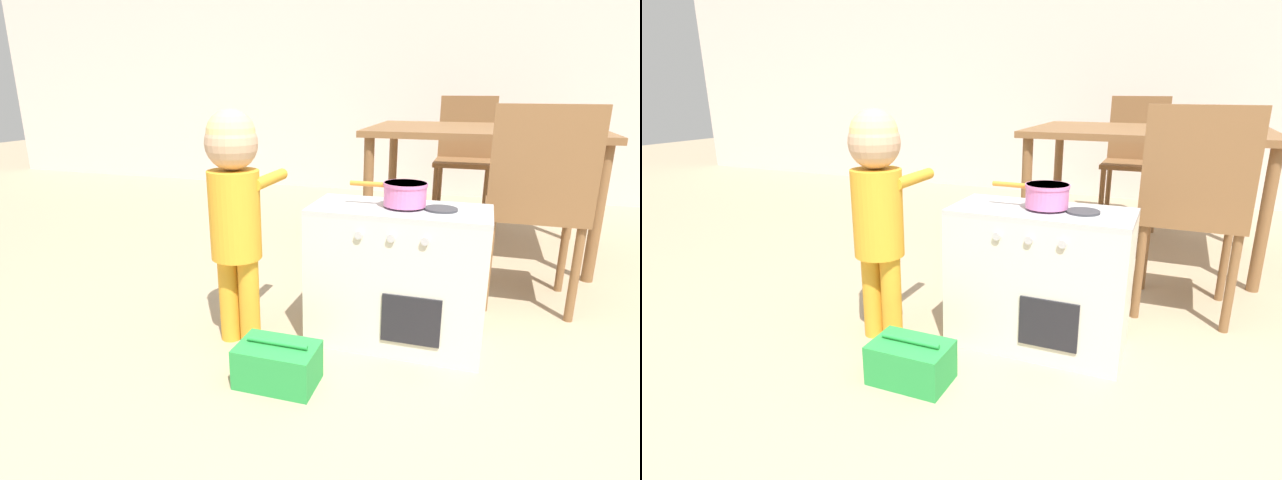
{
  "view_description": "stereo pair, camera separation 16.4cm",
  "coord_description": "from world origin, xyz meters",
  "views": [
    {
      "loc": [
        0.15,
        -0.98,
        0.94
      ],
      "look_at": [
        -0.4,
        0.71,
        0.4
      ],
      "focal_mm": 28.0,
      "sensor_mm": 36.0,
      "label": 1
    },
    {
      "loc": [
        0.3,
        -0.92,
        0.94
      ],
      "look_at": [
        -0.4,
        0.71,
        0.4
      ],
      "focal_mm": 28.0,
      "sensor_mm": 36.0,
      "label": 2
    }
  ],
  "objects": [
    {
      "name": "dining_chair_near",
      "position": [
        0.38,
        1.26,
        0.47
      ],
      "size": [
        0.4,
        0.4,
        0.88
      ],
      "color": "brown",
      "rests_on": "ground_plane"
    },
    {
      "name": "child_figure",
      "position": [
        -0.69,
        0.59,
        0.57
      ],
      "size": [
        0.21,
        0.35,
        0.87
      ],
      "color": "gold",
      "rests_on": "ground_plane"
    },
    {
      "name": "wall_back",
      "position": [
        0.0,
        3.64,
        1.3
      ],
      "size": [
        10.0,
        0.06,
        2.6
      ],
      "color": "beige",
      "rests_on": "ground_plane"
    },
    {
      "name": "dining_table",
      "position": [
        0.13,
        2.07,
        0.64
      ],
      "size": [
        1.26,
        0.89,
        0.72
      ],
      "color": "brown",
      "rests_on": "ground_plane"
    },
    {
      "name": "dining_chair_far",
      "position": [
        0.02,
        2.81,
        0.47
      ],
      "size": [
        0.4,
        0.4,
        0.88
      ],
      "rotation": [
        0.0,
        0.0,
        3.14
      ],
      "color": "brown",
      "rests_on": "ground_plane"
    },
    {
      "name": "toy_basket",
      "position": [
        -0.44,
        0.36,
        0.07
      ],
      "size": [
        0.26,
        0.17,
        0.16
      ],
      "color": "green",
      "rests_on": "ground_plane"
    },
    {
      "name": "toy_pot",
      "position": [
        -0.11,
        0.77,
        0.58
      ],
      "size": [
        0.28,
        0.16,
        0.08
      ],
      "color": "pink",
      "rests_on": "play_kitchen"
    },
    {
      "name": "play_kitchen",
      "position": [
        -0.12,
        0.77,
        0.26
      ],
      "size": [
        0.64,
        0.32,
        0.54
      ],
      "color": "silver",
      "rests_on": "ground_plane"
    }
  ]
}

